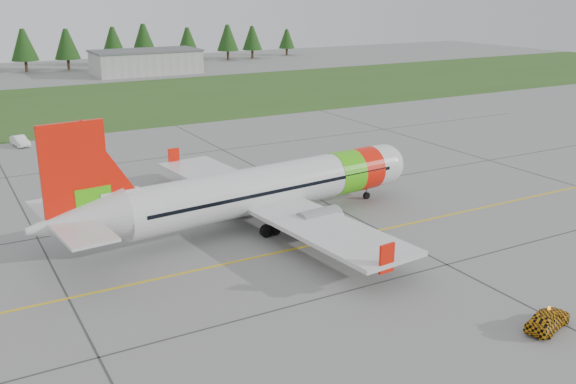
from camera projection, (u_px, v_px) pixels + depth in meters
ground at (331, 296)px, 41.72m from camera, size 320.00×320.00×0.00m
aircraft at (262, 189)px, 53.70m from camera, size 34.71×32.13×10.52m
follow_me_car at (550, 300)px, 37.11m from camera, size 1.60×1.76×3.67m
service_van at (19, 130)px, 81.02m from camera, size 1.62×1.55×4.01m
grass_strip at (70, 106)px, 109.81m from camera, size 320.00×50.00×0.03m
taxi_guideline at (273, 253)px, 48.36m from camera, size 120.00×0.25×0.02m
hangar_east at (146, 63)px, 150.64m from camera, size 24.00×12.00×5.20m
treeline at (19, 50)px, 154.82m from camera, size 160.00×8.00×10.00m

